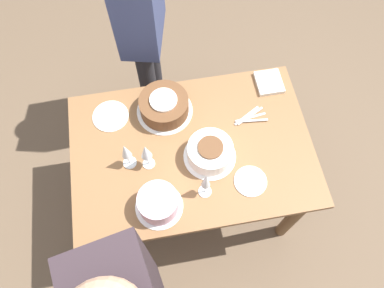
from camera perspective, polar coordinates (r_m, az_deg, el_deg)
ground_plane at (r=2.63m, az=0.00°, el=-7.84°), size 12.00×12.00×0.00m
dining_table at (r=2.03m, az=0.00°, el=-2.32°), size 1.23×0.84×0.78m
cake_center_white at (r=1.84m, az=2.77°, el=-1.25°), size 0.26×0.26×0.11m
cake_front_chocolate at (r=1.97m, az=-4.27°, el=5.83°), size 0.30×0.30×0.12m
cake_back_decorated at (r=1.75m, az=-5.16°, el=-8.97°), size 0.23×0.23×0.12m
wine_glass_near at (r=1.76m, az=-7.04°, el=-1.27°), size 0.06×0.06×0.20m
wine_glass_far at (r=1.78m, az=-10.05°, el=-1.20°), size 0.07×0.07×0.20m
wine_glass_extra at (r=1.69m, az=2.12°, el=-5.75°), size 0.06×0.06×0.21m
dessert_plate_left at (r=1.85m, az=8.90°, el=-5.62°), size 0.16×0.16×0.01m
dessert_plate_right at (r=2.03m, az=-12.30°, el=4.17°), size 0.19×0.19×0.01m
fork_pile at (r=2.00m, az=8.80°, el=4.04°), size 0.18×0.10×0.01m
napkin_stack at (r=2.14m, az=11.66°, el=9.19°), size 0.14×0.16×0.02m
person_cutting at (r=2.16m, az=-7.96°, el=19.72°), size 0.30×0.44×1.66m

